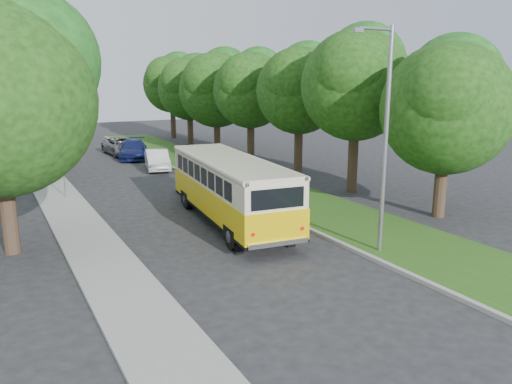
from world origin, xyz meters
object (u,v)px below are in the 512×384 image
lamppost_far (46,116)px  car_silver (202,185)px  car_grey (123,146)px  car_white (157,160)px  lamppost_near (384,135)px  vintage_bus (230,191)px  car_blue (133,149)px

lamppost_far → car_silver: bearing=-48.3°
lamppost_far → car_grey: 12.90m
car_white → car_grey: size_ratio=0.82×
lamppost_near → car_grey: bearing=94.0°
lamppost_far → car_grey: lamppost_far is taller
lamppost_near → car_grey: 29.19m
lamppost_far → vintage_bus: (5.90, -12.37, -2.62)m
lamppost_far → car_grey: bearing=56.5°
car_silver → car_grey: bearing=88.2°
lamppost_far → car_silver: 10.53m
vintage_bus → car_silver: 5.03m
vintage_bus → car_blue: (1.22, 20.34, -0.75)m
lamppost_far → car_grey: size_ratio=1.44×
lamppost_far → car_silver: lamppost_far is taller
lamppost_far → car_blue: size_ratio=1.47×
car_grey → lamppost_near: bearing=-89.2°
vintage_bus → car_white: bearing=91.0°
lamppost_far → car_white: lamppost_far is taller
lamppost_near → vintage_bus: lamppost_near is taller
car_blue → car_grey: size_ratio=0.98×
lamppost_near → car_white: size_ratio=1.87×
lamppost_far → car_grey: (6.86, 10.39, -3.39)m
vintage_bus → car_white: 14.57m
lamppost_near → car_silver: 11.85m
car_silver → car_white: bearing=85.5°
lamppost_near → car_blue: 26.77m
lamppost_near → lamppost_far: lamppost_near is taller
vintage_bus → lamppost_far: bearing=121.7°
lamppost_near → car_silver: lamppost_near is taller
car_silver → car_blue: 15.42m
lamppost_near → car_white: bearing=94.7°
car_silver → car_blue: (0.48, 15.42, -0.00)m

